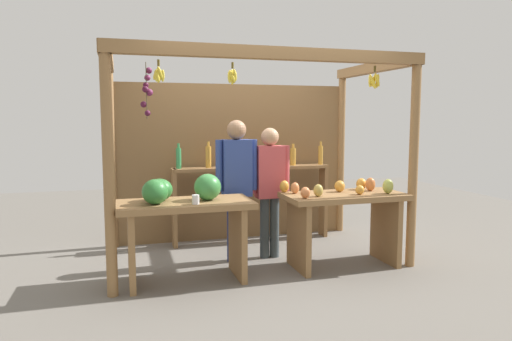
# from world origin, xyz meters

# --- Properties ---
(ground_plane) EXTENTS (12.00, 12.00, 0.00)m
(ground_plane) POSITION_xyz_m (0.00, 0.00, 0.00)
(ground_plane) COLOR slate
(ground_plane) RESTS_ON ground
(market_stall) EXTENTS (3.28, 1.84, 2.31)m
(market_stall) POSITION_xyz_m (-0.01, 0.41, 1.34)
(market_stall) COLOR olive
(market_stall) RESTS_ON ground
(fruit_counter_left) EXTENTS (1.33, 0.64, 1.08)m
(fruit_counter_left) POSITION_xyz_m (-0.89, -0.64, 0.69)
(fruit_counter_left) COLOR olive
(fruit_counter_left) RESTS_ON ground
(fruit_counter_right) EXTENTS (1.34, 0.66, 0.97)m
(fruit_counter_right) POSITION_xyz_m (0.87, -0.64, 0.61)
(fruit_counter_right) COLOR olive
(fruit_counter_right) RESTS_ON ground
(bottle_shelf_unit) EXTENTS (2.10, 0.22, 1.34)m
(bottle_shelf_unit) POSITION_xyz_m (0.18, 0.65, 0.80)
(bottle_shelf_unit) COLOR olive
(bottle_shelf_unit) RESTS_ON ground
(vendor_man) EXTENTS (0.48, 0.22, 1.61)m
(vendor_man) POSITION_xyz_m (-0.22, -0.15, 0.97)
(vendor_man) COLOR navy
(vendor_man) RESTS_ON ground
(vendor_woman) EXTENTS (0.48, 0.21, 1.52)m
(vendor_woman) POSITION_xyz_m (0.18, -0.12, 0.90)
(vendor_woman) COLOR #3A4548
(vendor_woman) RESTS_ON ground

